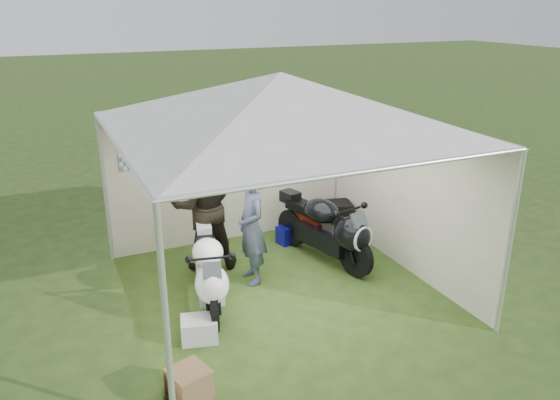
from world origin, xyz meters
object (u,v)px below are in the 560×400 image
Objects in this scene: motorcycle_black at (328,228)px; person_dark_jacket at (203,206)px; crate_2 at (186,381)px; paddock_stand at (289,234)px; crate_1 at (189,384)px; equipment_box at (335,218)px; canopy_tent at (280,106)px; person_blue_jacket at (252,227)px; motorcycle_white at (209,272)px; crate_0 at (199,329)px.

person_dark_jacket is at bearing 146.18° from motorcycle_black.
person_dark_jacket is at bearing 69.10° from crate_2.
crate_1 reaches higher than paddock_stand.
motorcycle_black is at bearing -125.10° from equipment_box.
canopy_tent is 2.82× the size of motorcycle_black.
person_dark_jacket is at bearing -143.88° from person_blue_jacket.
paddock_stand is at bearing -176.38° from equipment_box.
motorcycle_black is 3.47m from crate_2.
motorcycle_white is at bearing -58.15° from person_blue_jacket.
person_dark_jacket is (-1.76, 0.62, 0.42)m from motorcycle_black.
person_dark_jacket is at bearing -169.83° from paddock_stand.
motorcycle_white reaches higher than crate_0.
paddock_stand is 0.20× the size of person_dark_jacket.
equipment_box is at bearing 35.17° from crate_0.
canopy_tent is 3.21m from equipment_box.
canopy_tent reaches higher than paddock_stand.
motorcycle_black is (1.03, 0.49, -2.01)m from canopy_tent.
paddock_stand is 3.02m from crate_0.
person_blue_jacket reaches higher than crate_2.
crate_0 is at bearing -152.49° from canopy_tent.
motorcycle_white is (-1.02, -0.04, -2.06)m from canopy_tent.
crate_1 is (-2.78, -2.15, -0.39)m from motorcycle_black.
person_blue_jacket is at bearing 134.55° from person_dark_jacket.
crate_1 is at bearing 79.93° from person_dark_jacket.
motorcycle_white is 0.95m from person_blue_jacket.
equipment_box reaches higher than paddock_stand.
person_blue_jacket is at bearing 169.44° from motorcycle_black.
crate_0 is at bearing -43.44° from person_blue_jacket.
crate_0 reaches higher than crate_2.
canopy_tent is 3.07× the size of motorcycle_white.
crate_1 is (-1.50, -2.07, -0.67)m from person_blue_jacket.
equipment_box is (2.72, 1.49, -0.24)m from motorcycle_white.
motorcycle_black is 1.01m from paddock_stand.
person_blue_jacket is (-0.25, 0.41, -1.74)m from canopy_tent.
person_blue_jacket reaches higher than equipment_box.
person_dark_jacket is 1.18× the size of person_blue_jacket.
motorcycle_white reaches higher than equipment_box.
equipment_box is at bearing 41.50° from motorcycle_white.
motorcycle_white is at bearing -177.62° from canopy_tent.
person_blue_jacket reaches higher than motorcycle_black.
canopy_tent is at bearing -168.69° from motorcycle_black.
crate_2 is at bearing -36.11° from person_blue_jacket.
person_dark_jacket reaches higher than equipment_box.
crate_2 is (-2.78, -2.03, -0.45)m from motorcycle_black.
person_dark_jacket reaches higher than crate_1.
crate_2 is (-1.75, -1.54, -2.46)m from canopy_tent.
canopy_tent reaches higher than person_blue_jacket.
canopy_tent is at bearing -139.54° from equipment_box.
person_dark_jacket is (0.29, 1.16, 0.47)m from motorcycle_white.
motorcycle_white is 3.11m from equipment_box.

